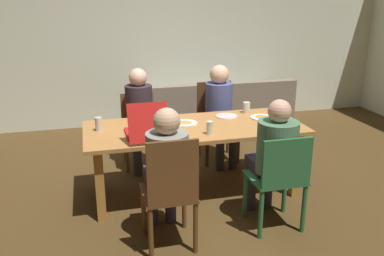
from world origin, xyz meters
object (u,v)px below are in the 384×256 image
Objects in this scene: person_1 at (140,111)px; pizza_box_0 at (146,131)px; chair_2 at (280,178)px; plate_2 at (185,123)px; person_2 at (274,151)px; drinking_glass_3 at (99,124)px; person_3 at (166,164)px; plate_0 at (262,117)px; drinking_glass_0 at (247,108)px; plate_1 at (227,116)px; chair_3 at (170,190)px; chair_1 at (139,124)px; dining_table at (194,134)px; drinking_glass_2 at (210,128)px; drinking_glass_1 at (178,132)px; chair_0 at (216,119)px; person_0 at (220,106)px; couch at (217,111)px.

person_1 is 2.36× the size of pizza_box_0.
chair_2 is 3.49× the size of plate_2.
person_2 is 8.63× the size of drinking_glass_3.
person_1 reaches higher than person_3.
plate_0 is 0.25m from drinking_glass_0.
plate_1 is (0.86, 1.02, 0.04)m from person_3.
plate_2 is at bearing 179.24° from plate_0.
drinking_glass_3 is at bearing 115.22° from chair_3.
drinking_glass_3 is at bearing -120.36° from chair_1.
pizza_box_0 is 1.93× the size of plate_0.
person_3 reaches higher than dining_table.
chair_2 is 0.98m from person_3.
plate_1 is 0.62m from drinking_glass_2.
chair_1 is 1.26m from drinking_glass_1.
chair_1 is at bearing 145.72° from plate_0.
person_1 reaches higher than plate_2.
chair_0 reaches higher than drinking_glass_3.
person_3 reaches higher than chair_3.
person_0 is at bearing 53.99° from drinking_glass_1.
plate_1 is at bearing 56.08° from drinking_glass_2.
chair_0 is at bearing 53.19° from plate_2.
pizza_box_0 reaches higher than plate_1.
chair_0 is 1.93m from person_3.
chair_3 is at bearing -126.17° from plate_1.
plate_2 is at bearing 120.63° from chair_2.
chair_1 reaches higher than drinking_glass_0.
drinking_glass_0 is (1.12, 1.10, 0.10)m from person_3.
pizza_box_0 is 0.52m from plate_2.
chair_2 is 3.78× the size of plate_1.
plate_0 is at bearing 6.66° from dining_table.
plate_0 is 1.98m from couch.
person_0 is 1.22× the size of chair_3.
drinking_glass_2 is at bearing -113.49° from person_0.
chair_2 is at bearing -97.42° from couch.
person_3 is 0.63m from pizza_box_0.
plate_1 is at bearing 157.70° from plate_0.
chair_1 is 8.23× the size of drinking_glass_1.
person_2 is at bearing -84.47° from plate_1.
drinking_glass_1 is 0.78× the size of drinking_glass_3.
couch is (0.96, 1.91, -0.46)m from plate_2.
couch is at bearing 64.50° from person_3.
person_2 is (0.00, -1.62, 0.18)m from chair_0.
person_1 is 1.80m from person_2.
plate_1 is at bearing 23.34° from pizza_box_0.
plate_2 is at bearing 124.71° from person_2.
pizza_box_0 is at bearing -122.80° from couch.
person_3 is at bearing -113.30° from drinking_glass_1.
chair_1 is (-0.96, 0.18, -0.21)m from person_0.
person_0 is 9.76× the size of drinking_glass_0.
chair_0 is at bearing 59.79° from dining_table.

